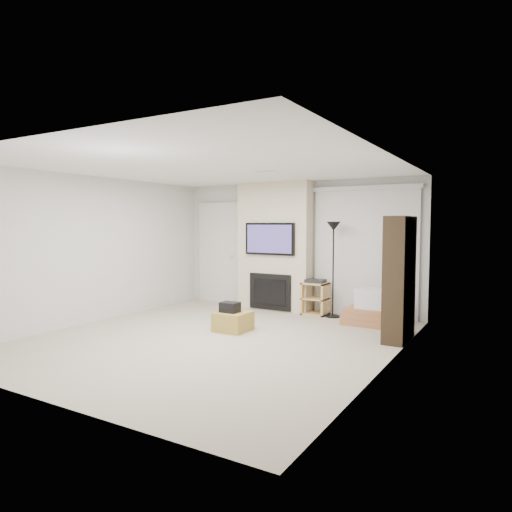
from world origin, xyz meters
The scene contains 16 objects.
floor centered at (0.00, 0.00, 0.00)m, with size 5.00×5.50×0.00m, color #B7A994.
ceiling centered at (0.00, 0.00, 2.50)m, with size 5.00×5.50×0.00m, color white.
wall_back centered at (0.00, 2.75, 1.25)m, with size 5.00×2.50×0.00m, color silver.
wall_front centered at (0.00, -2.75, 1.25)m, with size 5.00×2.50×0.00m, color silver.
wall_left centered at (-2.50, 0.00, 1.25)m, with size 5.50×2.50×0.00m, color silver.
wall_right centered at (2.50, 0.00, 1.25)m, with size 5.50×2.50×0.00m, color silver.
hvac_vent centered at (0.40, 0.80, 2.50)m, with size 0.35×0.18×0.01m, color silver.
ottoman centered at (-0.06, 0.57, 0.15)m, with size 0.50×0.50×0.30m, color #A98C3B.
black_bag centered at (-0.09, 0.53, 0.38)m, with size 0.28×0.22×0.16m, color black.
fireplace_wall centered at (-0.35, 2.54, 1.24)m, with size 1.50×0.47×2.50m.
entry_door centered at (-1.80, 2.71, 1.05)m, with size 1.02×0.11×2.14m.
vertical_blinds centered at (1.40, 2.70, 1.27)m, with size 1.98×0.10×2.37m.
floor_lamp centered at (0.92, 2.37, 1.36)m, with size 0.26×0.26×1.73m.
av_stand centered at (0.56, 2.43, 0.35)m, with size 0.45×0.38×0.66m.
box_stack centered at (1.72, 2.15, 0.23)m, with size 0.92×0.69×0.61m.
bookshelf centered at (2.34, 1.30, 0.90)m, with size 0.30×0.80×1.80m.
Camera 1 is at (3.85, -5.38, 1.69)m, focal length 32.00 mm.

